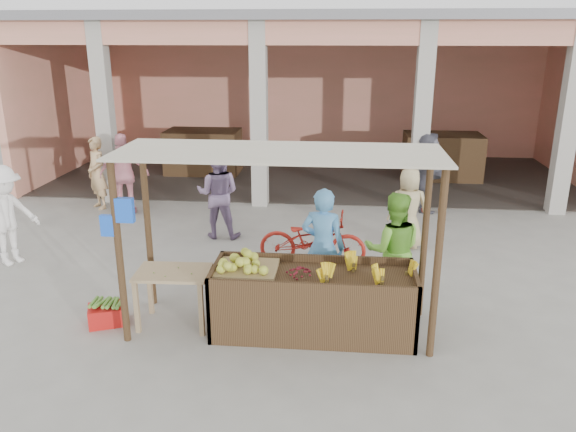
# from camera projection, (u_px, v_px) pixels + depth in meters

# --- Properties ---
(ground) EXTENTS (60.00, 60.00, 0.00)m
(ground) POSITION_uv_depth(u_px,v_px,m) (275.00, 329.00, 7.45)
(ground) COLOR gray
(ground) RESTS_ON ground
(market_building) EXTENTS (14.40, 6.40, 4.20)m
(market_building) POSITION_uv_depth(u_px,v_px,m) (315.00, 74.00, 15.05)
(market_building) COLOR #F1947E
(market_building) RESTS_ON ground
(fruit_stall) EXTENTS (2.60, 0.95, 0.80)m
(fruit_stall) POSITION_uv_depth(u_px,v_px,m) (313.00, 304.00, 7.28)
(fruit_stall) COLOR #4E371F
(fruit_stall) RESTS_ON ground
(stall_awning) EXTENTS (4.09, 1.35, 2.39)m
(stall_awning) POSITION_uv_depth(u_px,v_px,m) (273.00, 184.00, 6.89)
(stall_awning) COLOR #4E371F
(stall_awning) RESTS_ON ground
(banana_heap) EXTENTS (1.16, 0.63, 0.21)m
(banana_heap) POSITION_uv_depth(u_px,v_px,m) (365.00, 270.00, 7.04)
(banana_heap) COLOR yellow
(banana_heap) RESTS_ON fruit_stall
(melon_tray) EXTENTS (0.79, 0.68, 0.21)m
(melon_tray) POSITION_uv_depth(u_px,v_px,m) (247.00, 264.00, 7.24)
(melon_tray) COLOR #9D8251
(melon_tray) RESTS_ON fruit_stall
(berry_heap) EXTENTS (0.41, 0.33, 0.13)m
(berry_heap) POSITION_uv_depth(u_px,v_px,m) (300.00, 271.00, 7.11)
(berry_heap) COLOR maroon
(berry_heap) RESTS_ON fruit_stall
(side_table) EXTENTS (0.98, 0.67, 0.77)m
(side_table) POSITION_uv_depth(u_px,v_px,m) (173.00, 281.00, 7.39)
(side_table) COLOR tan
(side_table) RESTS_ON ground
(papaya_pile) EXTENTS (0.63, 0.36, 0.18)m
(papaya_pile) POSITION_uv_depth(u_px,v_px,m) (172.00, 265.00, 7.32)
(papaya_pile) COLOR #47902F
(papaya_pile) RESTS_ON side_table
(red_crate) EXTENTS (0.60, 0.52, 0.26)m
(red_crate) POSITION_uv_depth(u_px,v_px,m) (108.00, 315.00, 7.56)
(red_crate) COLOR red
(red_crate) RESTS_ON ground
(plantain_bundle) EXTENTS (0.41, 0.28, 0.08)m
(plantain_bundle) POSITION_uv_depth(u_px,v_px,m) (107.00, 303.00, 7.51)
(plantain_bundle) COLOR #5B9034
(plantain_bundle) RESTS_ON red_crate
(produce_sacks) EXTENTS (0.82, 0.51, 0.63)m
(produce_sacks) POSITION_uv_depth(u_px,v_px,m) (433.00, 199.00, 12.14)
(produce_sacks) COLOR maroon
(produce_sacks) RESTS_ON ground
(vendor_blue) EXTENTS (0.78, 0.64, 1.84)m
(vendor_blue) POSITION_uv_depth(u_px,v_px,m) (323.00, 243.00, 7.91)
(vendor_blue) COLOR #54A0E0
(vendor_blue) RESTS_ON ground
(vendor_green) EXTENTS (0.86, 0.51, 1.77)m
(vendor_green) POSITION_uv_depth(u_px,v_px,m) (393.00, 247.00, 7.86)
(vendor_green) COLOR #79CB3C
(vendor_green) RESTS_ON ground
(motorcycle) EXTENTS (0.71, 1.88, 0.97)m
(motorcycle) POSITION_uv_depth(u_px,v_px,m) (313.00, 239.00, 9.32)
(motorcycle) COLOR #A11F16
(motorcycle) RESTS_ON ground
(shopper_a) EXTENTS (1.08, 1.31, 1.83)m
(shopper_a) POSITION_uv_depth(u_px,v_px,m) (5.00, 212.00, 9.32)
(shopper_a) COLOR white
(shopper_a) RESTS_ON ground
(shopper_b) EXTENTS (1.21, 0.82, 1.87)m
(shopper_b) POSITION_uv_depth(u_px,v_px,m) (124.00, 172.00, 11.92)
(shopper_b) COLOR pink
(shopper_b) RESTS_ON ground
(shopper_c) EXTENTS (0.81, 0.55, 1.64)m
(shopper_c) POSITION_uv_depth(u_px,v_px,m) (408.00, 204.00, 10.06)
(shopper_c) COLOR tan
(shopper_c) RESTS_ON ground
(shopper_d) EXTENTS (0.92, 1.78, 1.84)m
(shopper_d) POSITION_uv_depth(u_px,v_px,m) (426.00, 170.00, 12.18)
(shopper_d) COLOR #555360
(shopper_d) RESTS_ON ground
(shopper_e) EXTENTS (0.78, 0.76, 1.67)m
(shopper_e) POSITION_uv_depth(u_px,v_px,m) (97.00, 172.00, 12.36)
(shopper_e) COLOR #DCAF77
(shopper_e) RESTS_ON ground
(shopper_f) EXTENTS (0.93, 0.55, 1.87)m
(shopper_f) POSITION_uv_depth(u_px,v_px,m) (218.00, 190.00, 10.56)
(shopper_f) COLOR slate
(shopper_f) RESTS_ON ground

